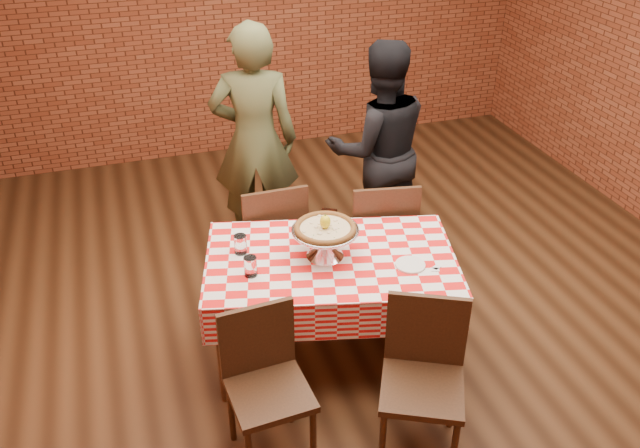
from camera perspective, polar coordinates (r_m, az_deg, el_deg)
The scene contains 19 objects.
ground at distance 4.81m, azimuth 3.80°, elevation -7.51°, with size 6.00×6.00×0.00m, color black.
back_wall at distance 6.81m, azimuth -5.31°, elevation 17.92°, with size 5.50×5.50×0.00m, color brown.
table at distance 4.24m, azimuth 0.88°, elevation -7.13°, with size 1.47×0.88×0.75m, color #402513.
tablecloth at distance 4.09m, azimuth 0.91°, elevation -4.32°, with size 1.51×0.92×0.25m, color red, non-canonical shape.
pizza_stand at distance 3.99m, azimuth 0.44°, elevation -1.58°, with size 0.41×0.41×0.18m, color silver, non-canonical shape.
pizza at distance 3.93m, azimuth 0.44°, elevation -0.40°, with size 0.37×0.37×0.03m, color beige.
lemon at distance 3.91m, azimuth 0.45°, elevation 0.19°, with size 0.06×0.06×0.08m, color yellow.
water_glass_left at distance 3.85m, azimuth -5.93°, elevation -3.60°, with size 0.08×0.08×0.12m, color white.
water_glass_right at distance 4.05m, azimuth -6.77°, elevation -1.73°, with size 0.08×0.08×0.12m, color white.
side_plate at distance 3.98m, azimuth 7.68°, elevation -3.46°, with size 0.18×0.18×0.01m, color white.
sweetener_packet_a at distance 3.98m, azimuth 9.86°, elevation -3.65°, with size 0.05×0.04×0.01m, color white.
sweetener_packet_b at distance 3.96m, azimuth 9.74°, elevation -3.84°, with size 0.05×0.04×0.01m, color white.
condiment_caddy at distance 4.24m, azimuth 0.74°, elevation 0.29°, with size 0.10×0.08×0.14m, color silver.
chair_near_left at distance 3.61m, azimuth -4.30°, elevation -14.22°, with size 0.41×0.41×0.89m, color #402513, non-canonical shape.
chair_near_right at distance 3.65m, azimuth 8.67°, elevation -13.58°, with size 0.43×0.43×0.91m, color #402513, non-canonical shape.
chair_far_left at distance 4.78m, azimuth -4.31°, elevation -0.95°, with size 0.45×0.45×0.93m, color #402513, non-canonical shape.
chair_far_right at distance 4.81m, azimuth 4.95°, elevation -0.74°, with size 0.45×0.45×0.94m, color #402513, non-canonical shape.
diner_olive at distance 5.15m, azimuth -5.59°, elevation 7.06°, with size 0.66×0.44×1.82m, color #444829.
diner_black at distance 5.17m, azimuth 5.01°, elevation 6.37°, with size 0.82×0.64×1.69m, color black.
Camera 1 is at (-1.44, -3.47, 3.01)m, focal length 37.68 mm.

